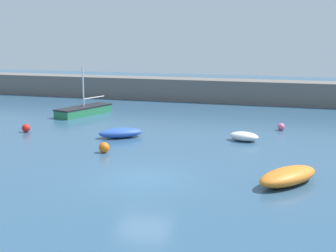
{
  "coord_description": "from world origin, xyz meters",
  "views": [
    {
      "loc": [
        7.31,
        -19.25,
        6.37
      ],
      "look_at": [
        -1.66,
        8.78,
        0.76
      ],
      "focal_mm": 50.0,
      "sensor_mm": 36.0,
      "label": 1
    }
  ],
  "objects_px": {
    "open_tender_yellow": "(121,133)",
    "rowboat_blue_near": "(288,176)",
    "dinghy_near_pier": "(244,136)",
    "mooring_buoy_pink": "(281,127)",
    "mooring_buoy_orange": "(104,147)",
    "sailboat_twin_hulled": "(84,110)",
    "mooring_buoy_red": "(26,128)"
  },
  "relations": [
    {
      "from": "mooring_buoy_pink",
      "to": "mooring_buoy_red",
      "type": "height_order",
      "value": "mooring_buoy_red"
    },
    {
      "from": "dinghy_near_pier",
      "to": "rowboat_blue_near",
      "type": "height_order",
      "value": "rowboat_blue_near"
    },
    {
      "from": "sailboat_twin_hulled",
      "to": "dinghy_near_pier",
      "type": "distance_m",
      "value": 15.35
    },
    {
      "from": "open_tender_yellow",
      "to": "dinghy_near_pier",
      "type": "xyz_separation_m",
      "value": [
        7.71,
        1.45,
        -0.03
      ]
    },
    {
      "from": "open_tender_yellow",
      "to": "mooring_buoy_pink",
      "type": "bearing_deg",
      "value": 174.21
    },
    {
      "from": "sailboat_twin_hulled",
      "to": "open_tender_yellow",
      "type": "bearing_deg",
      "value": 57.89
    },
    {
      "from": "mooring_buoy_red",
      "to": "rowboat_blue_near",
      "type": "bearing_deg",
      "value": -19.79
    },
    {
      "from": "sailboat_twin_hulled",
      "to": "mooring_buoy_red",
      "type": "distance_m",
      "value": 7.68
    },
    {
      "from": "mooring_buoy_orange",
      "to": "open_tender_yellow",
      "type": "bearing_deg",
      "value": 100.11
    },
    {
      "from": "mooring_buoy_pink",
      "to": "mooring_buoy_orange",
      "type": "relative_size",
      "value": 0.84
    },
    {
      "from": "open_tender_yellow",
      "to": "mooring_buoy_red",
      "type": "xyz_separation_m",
      "value": [
        -6.83,
        -0.36,
        -0.03
      ]
    },
    {
      "from": "rowboat_blue_near",
      "to": "mooring_buoy_pink",
      "type": "bearing_deg",
      "value": -141.45
    },
    {
      "from": "rowboat_blue_near",
      "to": "mooring_buoy_pink",
      "type": "xyz_separation_m",
      "value": [
        -1.22,
        12.32,
        -0.12
      ]
    },
    {
      "from": "open_tender_yellow",
      "to": "sailboat_twin_hulled",
      "type": "bearing_deg",
      "value": -84.27
    },
    {
      "from": "rowboat_blue_near",
      "to": "mooring_buoy_red",
      "type": "bearing_deg",
      "value": -76.9
    },
    {
      "from": "open_tender_yellow",
      "to": "rowboat_blue_near",
      "type": "distance_m",
      "value": 12.8
    },
    {
      "from": "mooring_buoy_orange",
      "to": "mooring_buoy_pink",
      "type": "bearing_deg",
      "value": 46.85
    },
    {
      "from": "dinghy_near_pier",
      "to": "mooring_buoy_red",
      "type": "xyz_separation_m",
      "value": [
        -14.54,
        -1.81,
        0.0
      ]
    },
    {
      "from": "mooring_buoy_red",
      "to": "mooring_buoy_orange",
      "type": "distance_m",
      "value": 8.35
    },
    {
      "from": "dinghy_near_pier",
      "to": "mooring_buoy_pink",
      "type": "relative_size",
      "value": 4.16
    },
    {
      "from": "mooring_buoy_red",
      "to": "sailboat_twin_hulled",
      "type": "bearing_deg",
      "value": 87.41
    },
    {
      "from": "rowboat_blue_near",
      "to": "sailboat_twin_hulled",
      "type": "bearing_deg",
      "value": -96.08
    },
    {
      "from": "mooring_buoy_red",
      "to": "mooring_buoy_orange",
      "type": "relative_size",
      "value": 0.97
    },
    {
      "from": "rowboat_blue_near",
      "to": "mooring_buoy_red",
      "type": "relative_size",
      "value": 6.49
    },
    {
      "from": "mooring_buoy_orange",
      "to": "dinghy_near_pier",
      "type": "bearing_deg",
      "value": 37.69
    },
    {
      "from": "mooring_buoy_red",
      "to": "dinghy_near_pier",
      "type": "bearing_deg",
      "value": 7.1
    },
    {
      "from": "sailboat_twin_hulled",
      "to": "mooring_buoy_pink",
      "type": "height_order",
      "value": "sailboat_twin_hulled"
    },
    {
      "from": "mooring_buoy_orange",
      "to": "sailboat_twin_hulled",
      "type": "bearing_deg",
      "value": 122.52
    },
    {
      "from": "sailboat_twin_hulled",
      "to": "rowboat_blue_near",
      "type": "xyz_separation_m",
      "value": [
        17.36,
        -14.05,
        -0.01
      ]
    },
    {
      "from": "dinghy_near_pier",
      "to": "open_tender_yellow",
      "type": "bearing_deg",
      "value": 23.9
    },
    {
      "from": "mooring_buoy_orange",
      "to": "mooring_buoy_red",
      "type": "bearing_deg",
      "value": 154.46
    },
    {
      "from": "open_tender_yellow",
      "to": "mooring_buoy_red",
      "type": "height_order",
      "value": "open_tender_yellow"
    }
  ]
}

